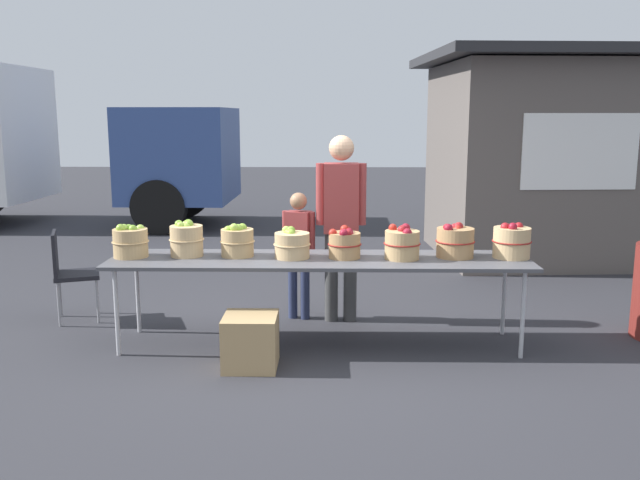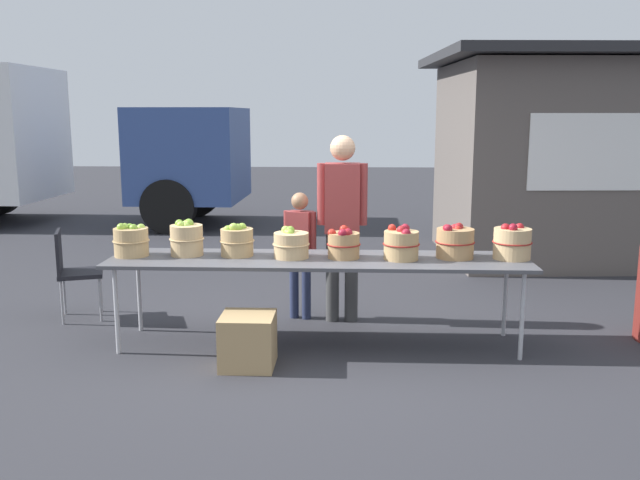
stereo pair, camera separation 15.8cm
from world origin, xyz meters
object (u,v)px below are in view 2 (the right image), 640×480
apple_basket_green_0 (131,241)px  folding_chair (72,267)px  produce_crate (248,341)px  vendor_adult (342,214)px  child_customer (300,245)px  apple_basket_red_2 (455,242)px  apple_basket_red_3 (512,242)px  apple_basket_green_2 (237,240)px  apple_basket_green_3 (291,244)px  apple_basket_red_0 (344,244)px  market_table (318,262)px  apple_basket_red_1 (401,244)px  apple_basket_green_1 (187,239)px

apple_basket_green_0 → folding_chair: 1.06m
produce_crate → apple_basket_green_0: bearing=152.0°
vendor_adult → child_customer: size_ratio=1.44×
apple_basket_red_2 → apple_basket_red_3: (0.47, -0.02, 0.00)m
apple_basket_green_2 → produce_crate: size_ratio=0.71×
apple_basket_green_3 → apple_basket_red_0: (0.44, 0.00, 0.01)m
market_table → apple_basket_red_1: size_ratio=11.43×
market_table → apple_basket_red_2: apple_basket_red_2 is taller
apple_basket_green_2 → vendor_adult: 1.09m
apple_basket_green_3 → apple_basket_red_3: size_ratio=0.96×
apple_basket_green_3 → folding_chair: 2.26m
apple_basket_green_2 → vendor_adult: size_ratio=0.17×
apple_basket_green_0 → apple_basket_red_0: (1.80, -0.01, -0.01)m
apple_basket_red_0 → apple_basket_red_3: size_ratio=0.87×
apple_basket_green_3 → child_customer: size_ratio=0.26×
produce_crate → apple_basket_green_3: bearing=62.3°
apple_basket_red_1 → apple_basket_red_3: (0.92, 0.07, 0.01)m
apple_basket_green_2 → apple_basket_red_3: apple_basket_red_3 is taller
apple_basket_green_1 → apple_basket_green_2: bearing=-0.6°
apple_basket_red_3 → vendor_adult: bearing=155.9°
produce_crate → vendor_adult: bearing=59.9°
apple_basket_red_3 → produce_crate: bearing=-164.4°
vendor_adult → child_customer: (-0.40, 0.06, -0.31)m
apple_basket_green_2 → apple_basket_red_2: apple_basket_red_2 is taller
apple_basket_green_1 → apple_basket_red_2: size_ratio=0.93×
vendor_adult → apple_basket_red_3: bearing=156.0°
apple_basket_green_0 → apple_basket_red_3: 3.20m
apple_basket_red_1 → child_customer: child_customer is taller
vendor_adult → produce_crate: 1.64m
apple_basket_green_1 → folding_chair: (-1.25, 0.56, -0.39)m
market_table → child_customer: 0.78m
produce_crate → folding_chair: bearing=147.5°
apple_basket_red_0 → produce_crate: apple_basket_red_0 is taller
folding_chair → produce_crate: 2.22m
apple_basket_red_0 → vendor_adult: (-0.02, 0.67, 0.15)m
apple_basket_green_2 → apple_basket_red_1: (1.38, -0.09, -0.00)m
apple_basket_red_2 → folding_chair: 3.58m
apple_basket_red_1 → folding_chair: apple_basket_red_1 is taller
apple_basket_green_2 → apple_basket_red_3: size_ratio=0.90×
apple_basket_red_2 → folding_chair: size_ratio=0.38×
apple_basket_red_1 → vendor_adult: bearing=125.4°
vendor_adult → folding_chair: size_ratio=2.03×
apple_basket_green_3 → child_customer: bearing=88.3°
vendor_adult → produce_crate: vendor_adult is taller
vendor_adult → apple_basket_green_3: bearing=58.1°
apple_basket_red_3 → produce_crate: size_ratio=0.79×
apple_basket_green_2 → apple_basket_red_1: 1.38m
apple_basket_green_0 → apple_basket_green_1: size_ratio=1.01×
apple_basket_green_1 → folding_chair: bearing=155.7°
apple_basket_green_0 → child_customer: child_customer is taller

